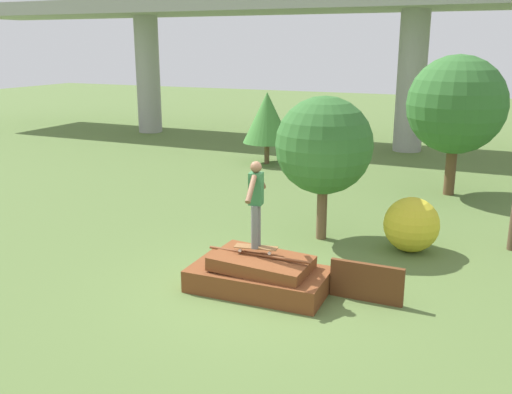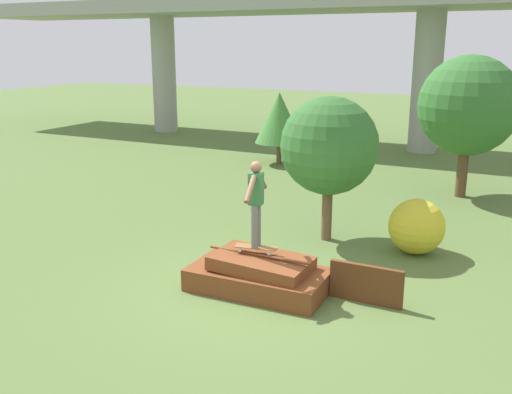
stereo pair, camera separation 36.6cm
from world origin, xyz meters
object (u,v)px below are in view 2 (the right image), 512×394
at_px(skateboard, 256,247).
at_px(tree_behind_left, 468,106).
at_px(tree_behind_right, 279,118).
at_px(bush_yellow_flowering, 417,227).
at_px(tree_mid_back, 329,146).
at_px(skater, 256,199).

xyz_separation_m(skateboard, tree_behind_left, (2.35, 8.00, 1.76)).
bearing_deg(tree_behind_right, bush_yellow_flowering, -48.29).
xyz_separation_m(tree_behind_left, tree_behind_right, (-6.35, 1.82, -0.88)).
bearing_deg(bush_yellow_flowering, tree_mid_back, -179.85).
height_order(tree_behind_right, bush_yellow_flowering, tree_behind_right).
bearing_deg(skateboard, tree_behind_right, 112.12).
height_order(skateboard, bush_yellow_flowering, bush_yellow_flowering).
xyz_separation_m(tree_mid_back, bush_yellow_flowering, (1.90, 0.01, -1.48)).
bearing_deg(bush_yellow_flowering, tree_behind_right, 131.71).
height_order(skater, tree_mid_back, tree_mid_back).
bearing_deg(tree_mid_back, skateboard, -94.54).
relative_size(skateboard, tree_behind_left, 0.20).
bearing_deg(skateboard, tree_behind_left, 73.63).
bearing_deg(bush_yellow_flowering, skateboard, -125.85).
bearing_deg(tree_behind_left, bush_yellow_flowering, -92.48).
distance_m(skater, bush_yellow_flowering, 3.79).
xyz_separation_m(skateboard, bush_yellow_flowering, (2.13, 2.95, -0.18)).
xyz_separation_m(skateboard, skater, (0.00, 0.00, 0.86)).
xyz_separation_m(skateboard, tree_mid_back, (0.23, 2.95, 1.31)).
distance_m(tree_behind_left, tree_mid_back, 5.50).
relative_size(skater, tree_behind_right, 0.60).
xyz_separation_m(skateboard, tree_behind_right, (-4.00, 9.83, 0.88)).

